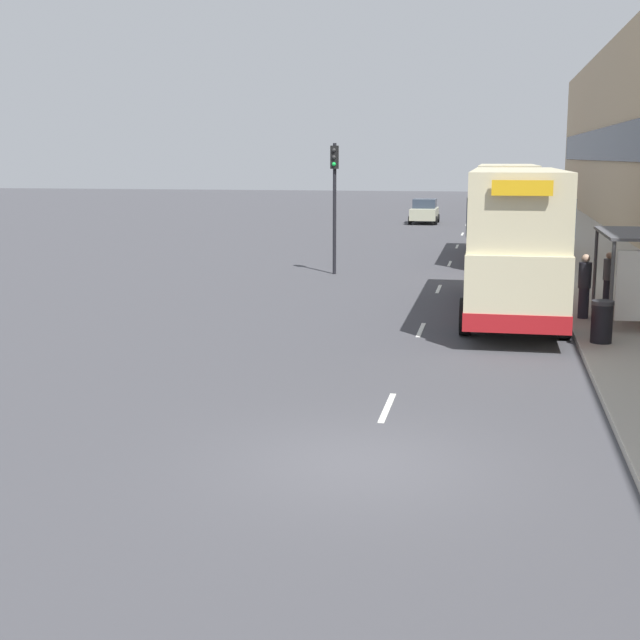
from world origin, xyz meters
TOP-DOWN VIEW (x-y plane):
  - ground_plane at (0.00, 0.00)m, footprint 220.00×220.00m
  - pavement at (6.50, 38.50)m, footprint 5.00×93.00m
  - lane_mark_0 at (0.00, 3.16)m, footprint 0.12×2.00m
  - lane_mark_1 at (0.00, 10.94)m, footprint 0.12×2.00m
  - lane_mark_2 at (0.00, 18.72)m, footprint 0.12×2.00m
  - lane_mark_3 at (0.00, 26.50)m, footprint 0.12×2.00m
  - lane_mark_4 at (0.00, 34.28)m, footprint 0.12×2.00m
  - lane_mark_5 at (0.00, 42.07)m, footprint 0.12×2.00m
  - lane_mark_6 at (0.00, 49.85)m, footprint 0.12×2.00m
  - lane_mark_7 at (0.00, 57.63)m, footprint 0.12×2.00m
  - bus_shelter at (5.77, 12.41)m, footprint 1.60×4.20m
  - double_decker_bus_near at (2.48, 13.84)m, footprint 2.85×10.93m
  - double_decker_bus_ahead at (2.39, 28.93)m, footprint 2.85×10.37m
  - car_0 at (3.10, 69.68)m, footprint 2.01×4.50m
  - car_1 at (-2.99, 50.47)m, footprint 2.00×3.83m
  - car_2 at (2.30, 62.52)m, footprint 2.06×4.54m
  - car_3 at (2.69, 55.64)m, footprint 1.96×4.08m
  - pedestrian_2 at (5.38, 15.40)m, footprint 0.33×0.33m
  - pedestrian_3 at (4.43, 12.90)m, footprint 0.36×0.36m
  - litter_bin at (4.55, 9.46)m, footprint 0.55×0.55m
  - traffic_light_far_kerb at (-4.40, 22.10)m, footprint 0.30×0.32m

SIDE VIEW (x-z plane):
  - ground_plane at x=0.00m, z-range 0.00..0.00m
  - lane_mark_0 at x=0.00m, z-range 0.00..0.01m
  - lane_mark_1 at x=0.00m, z-range 0.00..0.01m
  - lane_mark_2 at x=0.00m, z-range 0.00..0.01m
  - lane_mark_3 at x=0.00m, z-range 0.00..0.01m
  - lane_mark_4 at x=0.00m, z-range 0.00..0.01m
  - lane_mark_5 at x=0.00m, z-range 0.00..0.01m
  - lane_mark_6 at x=0.00m, z-range 0.00..0.01m
  - lane_mark_7 at x=0.00m, z-range 0.00..0.01m
  - pavement at x=6.50m, z-range 0.00..0.14m
  - litter_bin at x=4.55m, z-range 0.14..1.19m
  - car_1 at x=-2.99m, z-range -0.01..1.71m
  - car_0 at x=3.10m, z-range -0.01..1.71m
  - car_3 at x=2.69m, z-range -0.02..1.79m
  - car_2 at x=2.30m, z-range -0.01..1.79m
  - pedestrian_2 at x=5.38m, z-range 0.16..1.80m
  - pedestrian_3 at x=4.43m, z-range 0.16..1.99m
  - bus_shelter at x=5.77m, z-range 0.64..3.12m
  - double_decker_bus_ahead at x=2.39m, z-range 0.13..4.43m
  - double_decker_bus_near at x=2.48m, z-range 0.13..4.43m
  - traffic_light_far_kerb at x=-4.40m, z-range 0.88..6.07m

